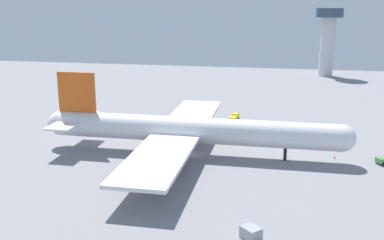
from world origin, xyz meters
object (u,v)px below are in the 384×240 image
baggage_tug (234,118)px  safety_cone_nose (335,157)px  cargo_airplane (189,130)px  control_tower (328,35)px  cargo_container_aft (251,233)px

baggage_tug → safety_cone_nose: bearing=-47.3°
cargo_airplane → control_tower: 125.53m
cargo_airplane → baggage_tug: cargo_airplane is taller
baggage_tug → cargo_container_aft: size_ratio=1.56×
baggage_tug → cargo_container_aft: bearing=-81.9°
cargo_container_aft → control_tower: bearing=81.4°
cargo_airplane → cargo_container_aft: (16.03, -34.52, -4.65)m
control_tower → safety_cone_nose: bearing=-93.8°
baggage_tug → safety_cone_nose: 36.40m
cargo_airplane → safety_cone_nose: 32.11m
cargo_container_aft → cargo_airplane: bearing=114.9°
cargo_airplane → control_tower: bearing=71.8°
baggage_tug → cargo_container_aft: 65.40m
cargo_airplane → safety_cone_nose: (31.50, 3.49, -5.20)m
cargo_airplane → safety_cone_nose: size_ratio=94.25×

